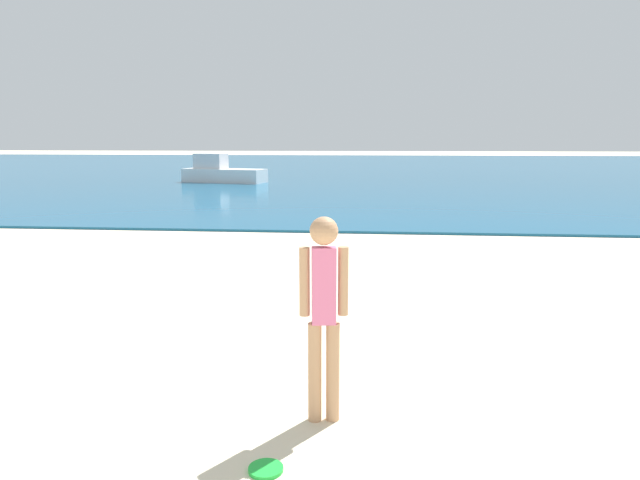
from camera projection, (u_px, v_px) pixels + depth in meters
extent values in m
cube|color=#14567F|center=(366.00, 167.00, 42.26)|extent=(160.00, 60.00, 0.06)
cylinder|color=tan|center=(333.00, 372.00, 4.28)|extent=(0.10, 0.10, 0.76)
cylinder|color=tan|center=(315.00, 372.00, 4.27)|extent=(0.10, 0.10, 0.76)
cube|color=pink|center=(324.00, 286.00, 4.16)|extent=(0.19, 0.13, 0.57)
sphere|color=tan|center=(324.00, 231.00, 4.09)|extent=(0.20, 0.20, 0.20)
cylinder|color=tan|center=(343.00, 281.00, 4.16)|extent=(0.08, 0.08, 0.50)
cylinder|color=tan|center=(304.00, 282.00, 4.15)|extent=(0.08, 0.08, 0.50)
cylinder|color=green|center=(266.00, 469.00, 3.67)|extent=(0.22, 0.22, 0.03)
cube|color=white|center=(224.00, 176.00, 27.16)|extent=(4.13, 2.21, 0.63)
cube|color=silver|center=(211.00, 161.00, 27.28)|extent=(1.59, 1.21, 0.71)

